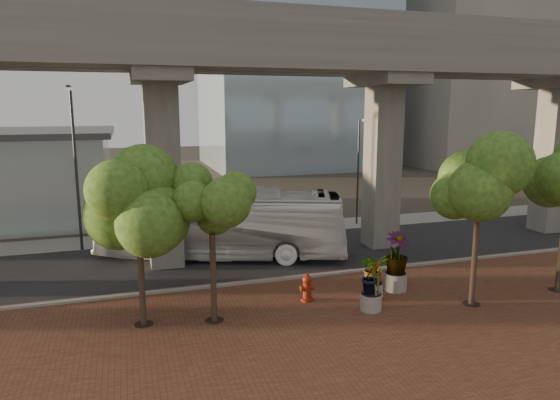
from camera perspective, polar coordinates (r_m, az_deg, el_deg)
name	(u,v)px	position (r m, az deg, el deg)	size (l,w,h in m)	color
ground	(292,266)	(25.36, 1.37, -7.51)	(160.00, 160.00, 0.00)	#332F25
brick_plaza	(364,332)	(18.48, 9.63, -14.69)	(70.00, 13.00, 0.06)	brown
asphalt_road	(280,254)	(27.17, 0.01, -6.22)	(90.00, 8.00, 0.04)	black
curb_strip	(306,277)	(23.55, 2.95, -8.76)	(70.00, 0.25, 0.16)	gray
far_sidewalk	(255,230)	(32.27, -2.91, -3.50)	(90.00, 3.00, 0.06)	gray
transit_viaduct	(280,119)	(26.01, 0.01, 9.29)	(72.00, 5.60, 12.40)	gray
midrise_block	(472,76)	(74.64, 21.07, 13.07)	(18.00, 16.00, 24.00)	#A29D92
transit_bus	(222,224)	(26.40, -6.62, -2.78)	(3.04, 12.94, 3.61)	white
fire_hydrant	(307,288)	(20.69, 3.12, -9.98)	(0.58, 0.52, 1.16)	maroon
planter_front	(374,270)	(21.15, 10.69, -7.89)	(1.77, 1.77, 1.94)	gray
planter_right	(396,256)	(22.09, 13.17, -6.20)	(2.38, 2.38, 2.55)	#9D978E
planter_left	(372,279)	(19.85, 10.42, -8.90)	(1.88, 1.88, 2.07)	#9F9A90
street_tree_far_west	(138,209)	(18.14, -15.94, -1.05)	(4.00, 4.00, 6.13)	#4D3A2C
street_tree_near_west	(211,208)	(17.94, -7.84, -0.92)	(3.36, 3.36, 5.82)	#4D3A2C
street_tree_near_east	(480,185)	(20.71, 21.89, 1.56)	(4.02, 4.02, 6.69)	#4D3A2C
streetlamp_west	(75,157)	(29.00, -22.38, 4.52)	(0.44, 1.29, 8.93)	#302F35
streetlamp_east	(359,163)	(33.62, 9.00, 4.16)	(0.35, 1.04, 7.16)	#2F2F34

